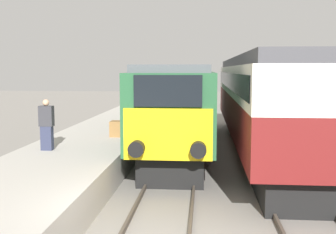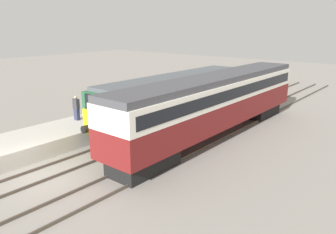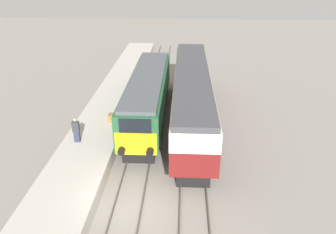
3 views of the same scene
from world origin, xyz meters
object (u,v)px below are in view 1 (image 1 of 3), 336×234
Objects in this scene: luggage_crate at (120,129)px; person_on_platform at (47,125)px; locomotive at (181,103)px; passenger_carriage at (260,95)px.

person_on_platform is at bearing -120.91° from luggage_crate.
passenger_carriage is (3.40, -0.12, 0.37)m from locomotive.
locomotive is 3.42m from passenger_carriage.
person_on_platform is at bearing -144.18° from passenger_carriage.
locomotive is at bearing 53.69° from person_on_platform.
locomotive is 6.82m from person_on_platform.
passenger_carriage is 9.19m from person_on_platform.
locomotive is 8.75× the size of person_on_platform.
locomotive is 0.80× the size of passenger_carriage.
passenger_carriage reaches higher than luggage_crate.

